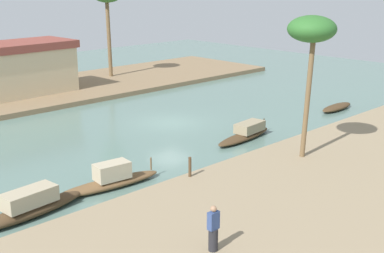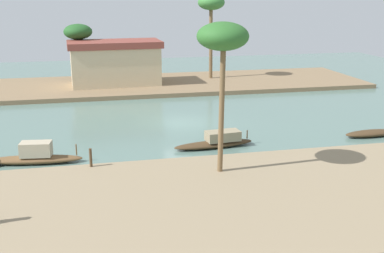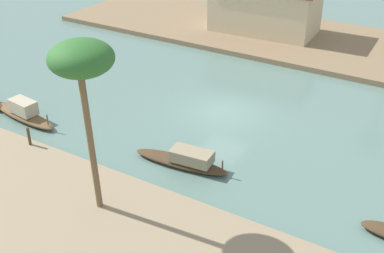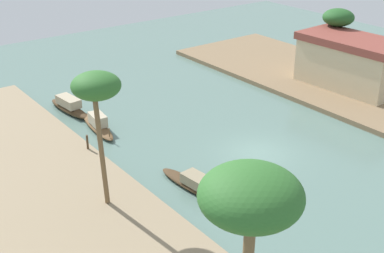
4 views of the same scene
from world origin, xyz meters
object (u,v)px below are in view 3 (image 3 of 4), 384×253
at_px(sampan_foreground, 23,113).
at_px(riverside_building, 265,5).
at_px(sampan_with_red_awning, 185,160).
at_px(mooring_post, 29,136).
at_px(palm_tree_left_near, 82,63).

distance_m(sampan_foreground, riverside_building, 20.96).
xyz_separation_m(sampan_with_red_awning, mooring_post, (-7.32, -2.81, 0.49)).
height_order(sampan_foreground, mooring_post, mooring_post).
xyz_separation_m(sampan_foreground, mooring_post, (2.92, -2.21, 0.45)).
height_order(sampan_with_red_awning, palm_tree_left_near, palm_tree_left_near).
height_order(sampan_foreground, riverside_building, riverside_building).
xyz_separation_m(mooring_post, riverside_building, (2.68, 22.31, 1.60)).
bearing_deg(sampan_with_red_awning, mooring_post, -164.70).
distance_m(sampan_foreground, mooring_post, 3.69).
bearing_deg(mooring_post, palm_tree_left_near, -18.71).
distance_m(mooring_post, riverside_building, 22.53).
relative_size(sampan_foreground, palm_tree_left_near, 0.73).
bearing_deg(sampan_with_red_awning, palm_tree_left_near, -109.13).
bearing_deg(mooring_post, riverside_building, 83.16).
xyz_separation_m(sampan_foreground, riverside_building, (5.60, 20.10, 2.05)).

